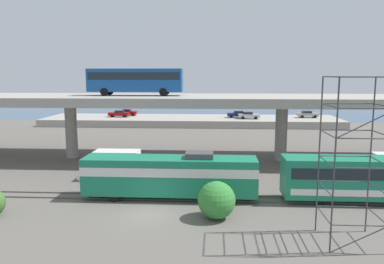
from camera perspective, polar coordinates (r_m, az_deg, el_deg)
The scene contains 16 objects.
ground_plane at distance 31.24m, azimuth -6.48°, elevation -11.94°, with size 260.00×260.00×0.00m, color #605B54.
rail_strip_near at distance 34.27m, azimuth -5.54°, elevation -9.94°, with size 110.00×0.12×0.12m, color #59544C.
rail_strip_far at distance 35.62m, azimuth -5.17°, elevation -9.21°, with size 110.00×0.12×0.12m, color #59544C.
train_locomotive at distance 34.27m, azimuth -4.55°, elevation -6.21°, with size 16.25×3.04×4.18m.
highway_overpass at distance 49.20m, azimuth -2.64°, elevation 4.53°, with size 96.00×12.38×8.19m.
transit_bus_on_overpass at distance 49.89m, azimuth -8.41°, elevation 7.73°, with size 12.00×2.68×3.40m.
service_truck_west at distance 40.84m, azimuth -9.82°, elevation -4.69°, with size 6.80×2.46×3.04m.
scaffolding_tower at distance 26.57m, azimuth 22.91°, elevation -3.33°, with size 3.53×3.53×10.82m.
pier_parking_lot at distance 84.58m, azimuth -0.11°, elevation 1.68°, with size 63.72×13.69×1.49m, color #9E998E.
parked_car_0 at distance 82.42m, azimuth 8.40°, elevation 2.47°, with size 4.40×1.94×1.50m.
parked_car_1 at distance 87.50m, azimuth 16.75°, elevation 2.55°, with size 4.42×1.99×1.50m.
parked_car_2 at distance 89.34m, azimuth -9.50°, elevation 2.91°, with size 4.04×1.98×1.50m.
parked_car_3 at distance 86.66m, azimuth -10.76°, elevation 2.71°, with size 4.45×1.94×1.50m.
parked_car_4 at distance 84.41m, azimuth 6.77°, elevation 2.65°, with size 4.38×1.94×1.50m.
harbor_water at distance 107.49m, azimuth 0.65°, elevation 2.76°, with size 140.00×36.00×0.01m, color #385B7A.
shrub_right at distance 29.70m, azimuth 3.65°, elevation -10.05°, with size 2.89×2.89×2.89m, color #338234.
Camera 1 is at (5.18, -28.80, 10.93)m, focal length 36.01 mm.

